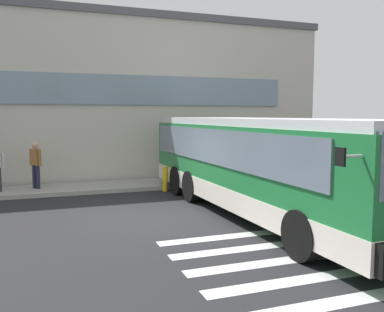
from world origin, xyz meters
TOP-DOWN VIEW (x-y plane):
  - ground_plane at (0.00, 0.00)m, footprint 80.00×90.00m
  - bay_paint_stripes at (2.00, -4.20)m, footprint 4.40×3.96m
  - terminal_building at (-0.68, 11.59)m, footprint 21.32×13.80m
  - boarding_curb at (0.00, 4.80)m, footprint 23.52×2.00m
  - bus_main_foreground at (3.21, -0.69)m, footprint 3.02×11.40m
  - passenger_by_doorway at (-2.77, 4.87)m, footprint 0.40×0.49m
  - safety_bollard_yellow at (1.68, 3.60)m, footprint 0.18×0.18m

SIDE VIEW (x-z plane):
  - ground_plane at x=0.00m, z-range -0.02..0.00m
  - bay_paint_stripes at x=2.00m, z-range 0.00..0.01m
  - boarding_curb at x=0.00m, z-range 0.00..0.15m
  - safety_bollard_yellow at x=1.68m, z-range 0.00..0.90m
  - passenger_by_doorway at x=-2.77m, z-range 0.24..1.92m
  - bus_main_foreground at x=3.21m, z-range -0.02..2.68m
  - terminal_building at x=-0.68m, z-range -0.01..7.06m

